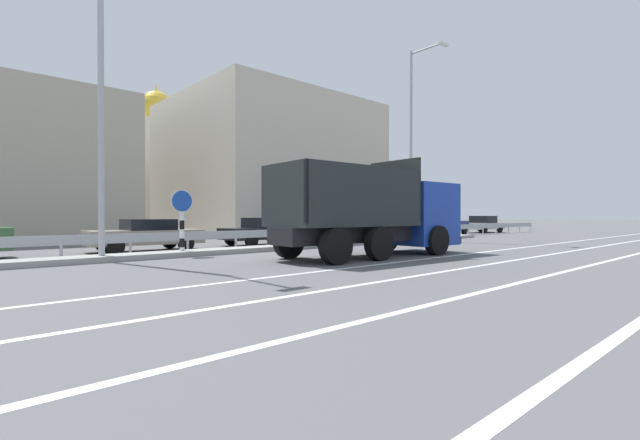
{
  "coord_description": "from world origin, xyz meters",
  "views": [
    {
      "loc": [
        -9.13,
        -11.39,
        1.39
      ],
      "look_at": [
        1.57,
        0.5,
        1.23
      ],
      "focal_mm": 24.0,
      "sensor_mm": 36.0,
      "label": 1
    }
  ],
  "objects_px": {
    "parked_car_6": "(395,227)",
    "church_tower": "(157,162)",
    "parked_car_3": "(146,235)",
    "parked_car_5": "(329,228)",
    "street_lamp_1": "(103,86)",
    "parked_car_7": "(445,224)",
    "dump_truck": "(389,218)",
    "parked_car_4": "(263,231)",
    "street_lamp_2": "(413,137)",
    "median_road_sign": "(182,221)",
    "parked_car_8": "(483,224)"
  },
  "relations": [
    {
      "from": "street_lamp_1",
      "to": "parked_car_7",
      "type": "height_order",
      "value": "street_lamp_1"
    },
    {
      "from": "street_lamp_2",
      "to": "parked_car_6",
      "type": "height_order",
      "value": "street_lamp_2"
    },
    {
      "from": "parked_car_8",
      "to": "parked_car_4",
      "type": "bearing_deg",
      "value": 93.65
    },
    {
      "from": "parked_car_7",
      "to": "church_tower",
      "type": "bearing_deg",
      "value": -158.31
    },
    {
      "from": "parked_car_6",
      "to": "church_tower",
      "type": "xyz_separation_m",
      "value": [
        -5.88,
        24.3,
        5.9
      ]
    },
    {
      "from": "parked_car_5",
      "to": "parked_car_8",
      "type": "bearing_deg",
      "value": 85.73
    },
    {
      "from": "median_road_sign",
      "to": "parked_car_3",
      "type": "distance_m",
      "value": 2.86
    },
    {
      "from": "dump_truck",
      "to": "parked_car_6",
      "type": "xyz_separation_m",
      "value": [
        9.8,
        7.35,
        -0.64
      ]
    },
    {
      "from": "median_road_sign",
      "to": "parked_car_4",
      "type": "relative_size",
      "value": 0.6
    },
    {
      "from": "dump_truck",
      "to": "parked_car_7",
      "type": "height_order",
      "value": "dump_truck"
    },
    {
      "from": "parked_car_4",
      "to": "church_tower",
      "type": "relative_size",
      "value": 0.27
    },
    {
      "from": "parked_car_3",
      "to": "parked_car_5",
      "type": "xyz_separation_m",
      "value": [
        10.07,
        0.29,
        0.04
      ]
    },
    {
      "from": "parked_car_6",
      "to": "church_tower",
      "type": "height_order",
      "value": "church_tower"
    },
    {
      "from": "parked_car_5",
      "to": "parked_car_7",
      "type": "bearing_deg",
      "value": 85.52
    },
    {
      "from": "street_lamp_2",
      "to": "church_tower",
      "type": "bearing_deg",
      "value": 97.29
    },
    {
      "from": "street_lamp_1",
      "to": "parked_car_3",
      "type": "height_order",
      "value": "street_lamp_1"
    },
    {
      "from": "dump_truck",
      "to": "parked_car_8",
      "type": "xyz_separation_m",
      "value": [
        21.37,
        7.45,
        -0.62
      ]
    },
    {
      "from": "parked_car_5",
      "to": "parked_car_3",
      "type": "bearing_deg",
      "value": -92.48
    },
    {
      "from": "parked_car_3",
      "to": "parked_car_8",
      "type": "distance_m",
      "value": 27.3
    },
    {
      "from": "street_lamp_2",
      "to": "parked_car_7",
      "type": "distance_m",
      "value": 10.12
    },
    {
      "from": "parked_car_3",
      "to": "parked_car_8",
      "type": "xyz_separation_m",
      "value": [
        27.3,
        0.25,
        0.03
      ]
    },
    {
      "from": "church_tower",
      "to": "parked_car_5",
      "type": "bearing_deg",
      "value": -89.47
    },
    {
      "from": "parked_car_7",
      "to": "parked_car_8",
      "type": "height_order",
      "value": "parked_car_7"
    },
    {
      "from": "parked_car_3",
      "to": "parked_car_4",
      "type": "bearing_deg",
      "value": -87.67
    },
    {
      "from": "dump_truck",
      "to": "street_lamp_1",
      "type": "height_order",
      "value": "street_lamp_1"
    },
    {
      "from": "dump_truck",
      "to": "median_road_sign",
      "type": "height_order",
      "value": "dump_truck"
    },
    {
      "from": "dump_truck",
      "to": "street_lamp_2",
      "type": "xyz_separation_m",
      "value": [
        7.42,
        4.31,
        4.39
      ]
    },
    {
      "from": "parked_car_3",
      "to": "parked_car_6",
      "type": "bearing_deg",
      "value": -86.55
    },
    {
      "from": "median_road_sign",
      "to": "parked_car_4",
      "type": "bearing_deg",
      "value": 27.73
    },
    {
      "from": "parked_car_3",
      "to": "parked_car_6",
      "type": "height_order",
      "value": "parked_car_6"
    },
    {
      "from": "parked_car_5",
      "to": "parked_car_8",
      "type": "distance_m",
      "value": 17.23
    },
    {
      "from": "median_road_sign",
      "to": "street_lamp_1",
      "type": "relative_size",
      "value": 0.24
    },
    {
      "from": "median_road_sign",
      "to": "parked_car_6",
      "type": "xyz_separation_m",
      "value": [
        15.51,
        2.94,
        -0.55
      ]
    },
    {
      "from": "parked_car_3",
      "to": "parked_car_8",
      "type": "bearing_deg",
      "value": -86.58
    },
    {
      "from": "street_lamp_2",
      "to": "street_lamp_1",
      "type": "bearing_deg",
      "value": -179.58
    },
    {
      "from": "dump_truck",
      "to": "street_lamp_1",
      "type": "relative_size",
      "value": 0.79
    },
    {
      "from": "street_lamp_1",
      "to": "street_lamp_2",
      "type": "xyz_separation_m",
      "value": [
        15.66,
        0.11,
        0.43
      ]
    },
    {
      "from": "parked_car_6",
      "to": "parked_car_8",
      "type": "relative_size",
      "value": 1.0
    },
    {
      "from": "parked_car_3",
      "to": "street_lamp_2",
      "type": "bearing_deg",
      "value": -99.34
    },
    {
      "from": "dump_truck",
      "to": "street_lamp_1",
      "type": "bearing_deg",
      "value": -113.8
    },
    {
      "from": "dump_truck",
      "to": "parked_car_5",
      "type": "bearing_deg",
      "value": 154.2
    },
    {
      "from": "parked_car_3",
      "to": "parked_car_4",
      "type": "xyz_separation_m",
      "value": [
        5.43,
        -0.05,
        0.01
      ]
    },
    {
      "from": "street_lamp_1",
      "to": "parked_car_7",
      "type": "relative_size",
      "value": 2.32
    },
    {
      "from": "street_lamp_1",
      "to": "dump_truck",
      "type": "bearing_deg",
      "value": -26.96
    },
    {
      "from": "dump_truck",
      "to": "parked_car_8",
      "type": "relative_size",
      "value": 1.9
    },
    {
      "from": "parked_car_4",
      "to": "church_tower",
      "type": "height_order",
      "value": "church_tower"
    },
    {
      "from": "parked_car_3",
      "to": "parked_car_5",
      "type": "distance_m",
      "value": 10.07
    },
    {
      "from": "median_road_sign",
      "to": "parked_car_8",
      "type": "height_order",
      "value": "median_road_sign"
    },
    {
      "from": "parked_car_4",
      "to": "parked_car_7",
      "type": "height_order",
      "value": "parked_car_7"
    },
    {
      "from": "church_tower",
      "to": "parked_car_6",
      "type": "bearing_deg",
      "value": -76.4
    }
  ]
}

